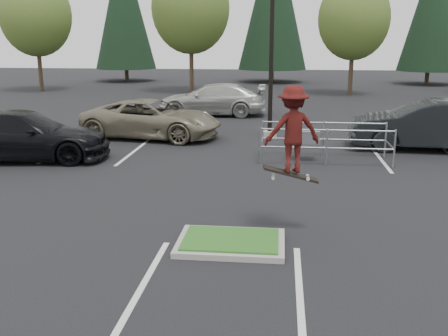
# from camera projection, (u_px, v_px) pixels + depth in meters

# --- Properties ---
(ground) EXTENTS (120.00, 120.00, 0.00)m
(ground) POSITION_uv_depth(u_px,v_px,m) (231.00, 246.00, 10.81)
(ground) COLOR black
(ground) RESTS_ON ground
(grass_median) EXTENTS (2.20, 1.60, 0.16)m
(grass_median) POSITION_uv_depth(u_px,v_px,m) (231.00, 242.00, 10.79)
(grass_median) COLOR gray
(grass_median) RESTS_ON ground
(stall_lines) EXTENTS (22.62, 17.60, 0.01)m
(stall_lines) POSITION_uv_depth(u_px,v_px,m) (207.00, 171.00, 16.76)
(stall_lines) COLOR silver
(stall_lines) RESTS_ON ground
(light_pole) EXTENTS (0.70, 0.60, 10.12)m
(light_pole) POSITION_uv_depth(u_px,v_px,m) (272.00, 27.00, 21.21)
(light_pole) COLOR gray
(light_pole) RESTS_ON ground
(decid_a) EXTENTS (5.44, 5.44, 8.91)m
(decid_a) POSITION_uv_depth(u_px,v_px,m) (36.00, 18.00, 40.30)
(decid_a) COLOR #38281C
(decid_a) RESTS_ON ground
(decid_b) EXTENTS (5.89, 5.89, 9.64)m
(decid_b) POSITION_uv_depth(u_px,v_px,m) (191.00, 11.00, 39.41)
(decid_b) COLOR #38281C
(decid_b) RESTS_ON ground
(decid_c) EXTENTS (5.12, 5.12, 8.38)m
(decid_c) POSITION_uv_depth(u_px,v_px,m) (354.00, 21.00, 37.66)
(decid_c) COLOR #38281C
(decid_c) RESTS_ON ground
(conif_a) EXTENTS (5.72, 5.72, 13.00)m
(conif_a) POSITION_uv_depth(u_px,v_px,m) (124.00, 5.00, 49.12)
(conif_a) COLOR #38281C
(conif_a) RESTS_ON ground
(conif_c) EXTENTS (5.50, 5.50, 12.50)m
(conif_c) POSITION_uv_depth(u_px,v_px,m) (434.00, 5.00, 45.75)
(conif_c) COLOR #38281C
(conif_c) RESTS_ON ground
(cart_corral) EXTENTS (4.44, 1.60, 1.26)m
(cart_corral) POSITION_uv_depth(u_px,v_px,m) (310.00, 138.00, 18.12)
(cart_corral) COLOR gray
(cart_corral) RESTS_ON ground
(skateboarder) EXTENTS (1.35, 1.01, 2.09)m
(skateboarder) POSITION_uv_depth(u_px,v_px,m) (292.00, 130.00, 11.09)
(skateboarder) COLOR black
(skateboarder) RESTS_ON ground
(car_l_tan) EXTENTS (6.21, 3.62, 1.63)m
(car_l_tan) POSITION_uv_depth(u_px,v_px,m) (151.00, 119.00, 22.17)
(car_l_tan) COLOR #79725C
(car_l_tan) RESTS_ON ground
(car_l_black) EXTENTS (6.19, 3.18, 1.72)m
(car_l_black) POSITION_uv_depth(u_px,v_px,m) (21.00, 135.00, 18.19)
(car_l_black) COLOR black
(car_l_black) RESTS_ON ground
(car_r_charc) EXTENTS (5.87, 2.40, 1.89)m
(car_r_charc) POSITION_uv_depth(u_px,v_px,m) (428.00, 125.00, 19.78)
(car_r_charc) COLOR black
(car_r_charc) RESTS_ON ground
(car_far_silver) EXTENTS (5.91, 2.45, 1.71)m
(car_far_silver) POSITION_uv_depth(u_px,v_px,m) (212.00, 100.00, 28.58)
(car_far_silver) COLOR #B4B5AF
(car_far_silver) RESTS_ON ground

